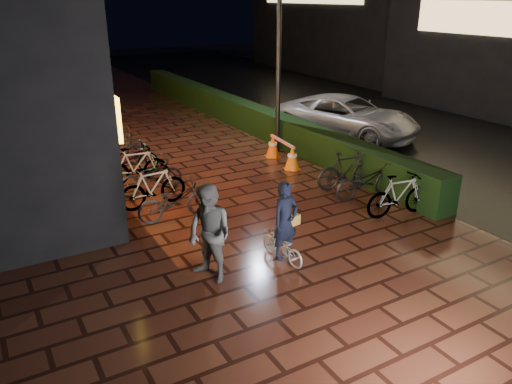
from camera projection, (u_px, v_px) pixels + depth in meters
ground at (282, 216)px, 11.76m from camera, size 80.00×80.00×0.00m
asphalt_road at (404, 125)px, 19.96m from camera, size 11.00×60.00×0.01m
hedge at (243, 114)px, 19.55m from camera, size 0.70×20.00×1.00m
bystander_person at (210, 234)px, 8.86m from camera, size 0.96×1.08×1.84m
van at (347, 117)px, 18.13m from camera, size 4.23×5.78×1.46m
lamp_post_hedge at (279, 51)px, 15.61m from camera, size 0.56×0.20×5.86m
lamp_post_sf at (81, 59)px, 14.49m from camera, size 0.55×0.16×5.70m
cyclist at (284, 233)px, 9.57m from camera, size 0.63×1.21×1.67m
traffic_barrier at (282, 152)px, 15.39m from camera, size 0.61×1.80×0.73m
cart_assembly at (338, 151)px, 14.86m from camera, size 0.62×0.56×1.02m
parked_bikes_storefront at (138, 167)px, 13.59m from camera, size 2.03×5.83×1.04m
parked_bikes_hedge at (369, 181)px, 12.55m from camera, size 1.89×2.75×1.04m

